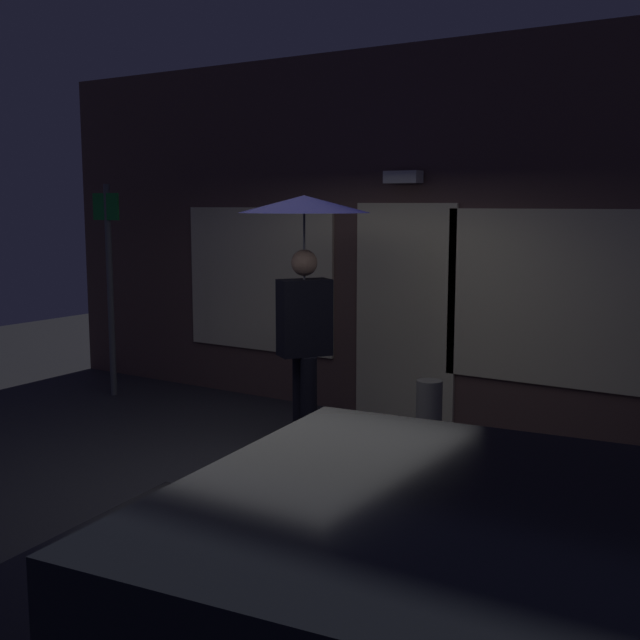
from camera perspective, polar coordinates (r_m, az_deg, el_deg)
ground_plane at (r=6.64m, az=-3.02°, el=-11.17°), size 18.00×18.00×0.00m
building_facade at (r=8.27m, az=6.55°, el=5.70°), size 9.42×0.48×3.73m
person_with_umbrella at (r=7.18m, az=-1.12°, el=4.50°), size 1.16×1.16×2.27m
street_sign_post at (r=9.51m, az=-14.55°, el=2.92°), size 0.40×0.07×2.41m
sidewalk_bollard at (r=7.15m, az=7.65°, el=-6.92°), size 0.23×0.23×0.69m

